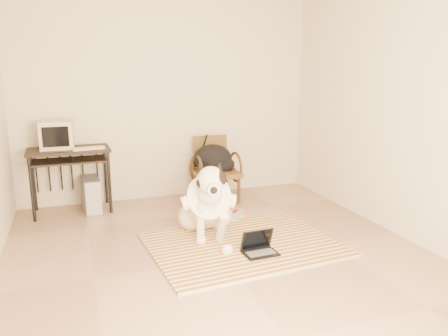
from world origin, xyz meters
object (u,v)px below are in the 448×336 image
rattan_chair (215,169)px  computer_desk (69,158)px  dog (207,204)px  pc_tower (91,194)px  crt_monitor (57,135)px  laptop (259,247)px  backpack (215,160)px

rattan_chair → computer_desk: bearing=177.8°
dog → rattan_chair: (0.49, 1.25, 0.07)m
pc_tower → rattan_chair: size_ratio=0.55×
computer_desk → rattan_chair: rattan_chair is taller
crt_monitor → rattan_chair: bearing=-4.5°
dog → computer_desk: (-1.36, 1.32, 0.33)m
dog → laptop: (0.32, -0.64, -0.28)m
laptop → rattan_chair: rattan_chair is taller
dog → backpack: (0.47, 1.19, 0.21)m
rattan_chair → backpack: rattan_chair is taller
pc_tower → backpack: 1.64m
dog → laptop: dog is taller
laptop → backpack: (0.15, 1.82, 0.49)m
pc_tower → backpack: size_ratio=0.88×
computer_desk → crt_monitor: (-0.12, 0.08, 0.28)m
computer_desk → backpack: (1.83, -0.13, -0.12)m
crt_monitor → pc_tower: bearing=-19.3°
rattan_chair → dog: bearing=-111.6°
dog → laptop: 0.77m
dog → crt_monitor: (-1.48, 1.40, 0.61)m
computer_desk → crt_monitor: bearing=145.0°
computer_desk → laptop: bearing=-49.4°
dog → pc_tower: size_ratio=2.66×
crt_monitor → rattan_chair: 2.05m
laptop → rattan_chair: bearing=84.8°
laptop → rattan_chair: (0.17, 1.88, 0.35)m
computer_desk → pc_tower: size_ratio=2.06×
laptop → crt_monitor: size_ratio=0.85×
pc_tower → backpack: bearing=-3.4°
crt_monitor → backpack: 2.00m
dog → computer_desk: size_ratio=1.29×
dog → backpack: 1.29m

